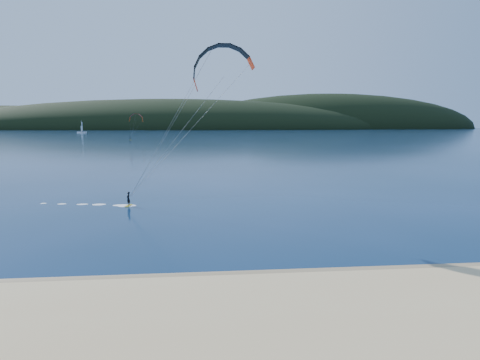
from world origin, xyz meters
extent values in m
plane|color=#071F39|center=(0.00, 0.00, 0.00)|extent=(1800.00, 1800.00, 0.00)
cube|color=olive|center=(0.00, 4.50, 0.05)|extent=(220.00, 2.50, 0.10)
ellipsoid|color=black|center=(-50.00, 720.00, 0.00)|extent=(840.00, 280.00, 110.00)
ellipsoid|color=black|center=(260.00, 760.00, 0.00)|extent=(600.00, 240.00, 140.00)
ellipsoid|color=black|center=(-380.00, 780.00, 0.00)|extent=(520.00, 220.00, 90.00)
cube|color=yellow|center=(-6.27, 25.94, 0.04)|extent=(0.67, 1.27, 0.07)
imported|color=black|center=(-6.27, 25.94, 0.82)|extent=(0.48, 0.62, 1.50)
cylinder|color=gray|center=(-1.01, 23.12, 7.16)|extent=(0.02, 0.02, 16.55)
cube|color=yellow|center=(-40.10, 210.70, 0.05)|extent=(1.31, 1.45, 0.08)
imported|color=black|center=(-40.10, 210.70, 1.00)|extent=(1.10, 1.13, 1.83)
cylinder|color=gray|center=(-37.74, 208.53, 6.22)|extent=(0.02, 0.02, 11.22)
cube|color=white|center=(-123.70, 398.89, 0.57)|extent=(9.17, 3.08, 1.60)
cylinder|color=white|center=(-123.70, 398.89, 6.85)|extent=(0.23, 0.23, 12.56)
cube|color=white|center=(-123.64, 400.49, 6.85)|extent=(0.10, 2.97, 9.14)
cube|color=white|center=(-123.64, 397.07, 4.57)|extent=(0.10, 2.29, 5.71)
camera|label=1|loc=(2.07, -16.43, 8.81)|focal=29.02mm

